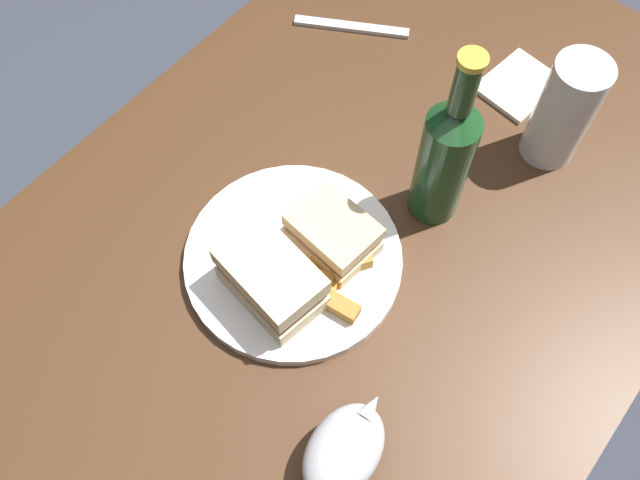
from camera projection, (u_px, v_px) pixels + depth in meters
name	position (u px, v px, depth m)	size (l,w,h in m)	color
ground_plane	(335.00, 395.00, 1.56)	(6.00, 6.00, 0.00)	#333842
dining_table	(339.00, 339.00, 1.22)	(1.23, 0.78, 0.77)	#422816
plate	(293.00, 259.00, 0.86)	(0.28, 0.28, 0.02)	white
sandwich_half_left	(271.00, 279.00, 0.80)	(0.10, 0.13, 0.07)	beige
sandwich_half_right	(333.00, 233.00, 0.83)	(0.09, 0.11, 0.05)	#CCB284
potato_wedge_front	(330.00, 269.00, 0.83)	(0.05, 0.02, 0.02)	#B77F33
potato_wedge_middle	(340.00, 306.00, 0.81)	(0.05, 0.02, 0.02)	#AD702D
potato_wedge_back	(329.00, 278.00, 0.83)	(0.05, 0.02, 0.02)	#B77F33
potato_wedge_left_edge	(354.00, 263.00, 0.83)	(0.04, 0.02, 0.02)	#B77F33
potato_wedge_right_edge	(311.00, 280.00, 0.82)	(0.05, 0.02, 0.02)	#AD702D
pint_glass	(562.00, 116.00, 0.88)	(0.07, 0.07, 0.17)	white
gravy_boat	(345.00, 450.00, 0.72)	(0.13, 0.09, 0.07)	#B7B7BC
cider_bottle	(445.00, 157.00, 0.81)	(0.07, 0.07, 0.28)	#19421E
napkin	(519.00, 85.00, 1.00)	(0.11, 0.09, 0.01)	silver
fork	(351.00, 27.00, 1.05)	(0.18, 0.02, 0.01)	silver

